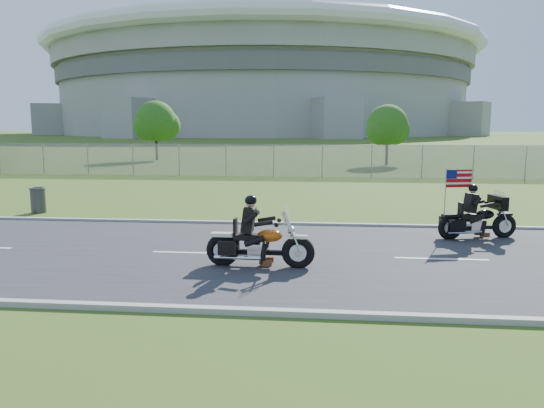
# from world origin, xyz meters

# --- Properties ---
(ground) EXTENTS (420.00, 420.00, 0.00)m
(ground) POSITION_xyz_m (0.00, 0.00, 0.00)
(ground) COLOR #3C531A
(ground) RESTS_ON ground
(road) EXTENTS (120.00, 8.00, 0.04)m
(road) POSITION_xyz_m (0.00, 0.00, 0.02)
(road) COLOR #28282B
(road) RESTS_ON ground
(curb_north) EXTENTS (120.00, 0.18, 0.12)m
(curb_north) POSITION_xyz_m (0.00, 4.05, 0.05)
(curb_north) COLOR #9E9B93
(curb_north) RESTS_ON ground
(curb_south) EXTENTS (120.00, 0.18, 0.12)m
(curb_south) POSITION_xyz_m (0.00, -4.05, 0.05)
(curb_south) COLOR #9E9B93
(curb_south) RESTS_ON ground
(fence) EXTENTS (60.00, 0.03, 2.00)m
(fence) POSITION_xyz_m (-5.00, 20.00, 1.00)
(fence) COLOR gray
(fence) RESTS_ON ground
(stadium) EXTENTS (140.40, 140.40, 29.20)m
(stadium) POSITION_xyz_m (-20.00, 170.00, 15.58)
(stadium) COLOR #A3A099
(stadium) RESTS_ON ground
(tree_fence_near) EXTENTS (3.52, 3.28, 4.75)m
(tree_fence_near) POSITION_xyz_m (6.04, 30.04, 2.97)
(tree_fence_near) COLOR #382316
(tree_fence_near) RESTS_ON ground
(tree_fence_mid) EXTENTS (3.96, 3.69, 5.30)m
(tree_fence_mid) POSITION_xyz_m (-13.95, 34.04, 3.30)
(tree_fence_mid) COLOR #382316
(tree_fence_mid) RESTS_ON ground
(motorcycle_lead) EXTENTS (2.49, 0.61, 1.68)m
(motorcycle_lead) POSITION_xyz_m (-0.29, -1.07, 0.53)
(motorcycle_lead) COLOR black
(motorcycle_lead) RESTS_ON ground
(motorcycle_follow) EXTENTS (2.32, 1.02, 1.96)m
(motorcycle_follow) POSITION_xyz_m (5.49, 2.52, 0.54)
(motorcycle_follow) COLOR black
(motorcycle_follow) RESTS_ON ground
(trash_can) EXTENTS (0.70, 0.70, 0.91)m
(trash_can) POSITION_xyz_m (-9.29, 5.60, 0.45)
(trash_can) COLOR #343438
(trash_can) RESTS_ON ground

